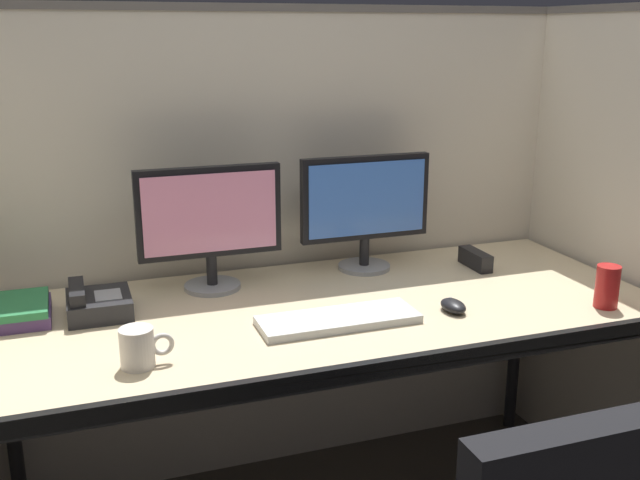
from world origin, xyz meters
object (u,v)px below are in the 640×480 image
(coffee_mug, at_px, (139,348))
(soda_can, at_px, (607,287))
(red_stapler, at_px, (475,259))
(book_stack, at_px, (21,310))
(keyboard_main, at_px, (338,320))
(monitor_left, at_px, (210,220))
(computer_mouse, at_px, (453,306))
(monitor_right, at_px, (365,205))
(desk_phone, at_px, (97,303))
(desk, at_px, (327,323))

(coffee_mug, height_order, soda_can, soda_can)
(red_stapler, height_order, book_stack, red_stapler)
(red_stapler, bearing_deg, keyboard_main, -153.17)
(keyboard_main, bearing_deg, monitor_left, 124.27)
(computer_mouse, xyz_separation_m, soda_can, (0.42, -0.11, 0.04))
(monitor_right, distance_m, desk_phone, 0.88)
(keyboard_main, bearing_deg, desk, 83.45)
(desk_phone, distance_m, red_stapler, 1.20)
(monitor_right, xyz_separation_m, red_stapler, (0.35, -0.11, -0.19))
(computer_mouse, relative_size, book_stack, 0.44)
(desk_phone, xyz_separation_m, red_stapler, (1.20, 0.03, -0.01))
(monitor_right, bearing_deg, monitor_left, -177.14)
(desk_phone, distance_m, soda_can, 1.42)
(desk_phone, height_order, red_stapler, desk_phone)
(computer_mouse, bearing_deg, desk_phone, 162.03)
(monitor_left, distance_m, red_stapler, 0.88)
(desk, relative_size, red_stapler, 12.67)
(monitor_left, xyz_separation_m, soda_can, (1.02, -0.52, -0.15))
(monitor_right, height_order, coffee_mug, monitor_right)
(desk_phone, xyz_separation_m, book_stack, (-0.20, 0.03, -0.01))
(keyboard_main, bearing_deg, desk_phone, 155.31)
(monitor_left, height_order, soda_can, monitor_left)
(desk_phone, bearing_deg, red_stapler, 1.20)
(red_stapler, bearing_deg, book_stack, 179.79)
(desk, height_order, monitor_left, monitor_left)
(monitor_right, relative_size, book_stack, 1.99)
(monitor_right, height_order, book_stack, monitor_right)
(keyboard_main, distance_m, soda_can, 0.77)
(computer_mouse, height_order, soda_can, soda_can)
(keyboard_main, relative_size, soda_can, 3.52)
(desk, xyz_separation_m, soda_can, (0.74, -0.26, 0.11))
(monitor_left, xyz_separation_m, book_stack, (-0.54, -0.08, -0.19))
(coffee_mug, bearing_deg, monitor_left, 60.70)
(computer_mouse, bearing_deg, soda_can, -14.64)
(red_stapler, xyz_separation_m, soda_can, (0.16, -0.44, 0.03))
(monitor_left, relative_size, coffee_mug, 3.41)
(red_stapler, bearing_deg, soda_can, -70.19)
(coffee_mug, distance_m, soda_can, 1.29)
(coffee_mug, relative_size, book_stack, 0.58)
(desk, distance_m, monitor_right, 0.45)
(computer_mouse, bearing_deg, monitor_left, 145.36)
(monitor_right, relative_size, keyboard_main, 1.00)
(desk, height_order, coffee_mug, coffee_mug)
(monitor_left, xyz_separation_m, red_stapler, (0.86, -0.08, -0.19))
(computer_mouse, height_order, book_stack, book_stack)
(desk_phone, bearing_deg, soda_can, -16.94)
(book_stack, bearing_deg, desk, -12.62)
(monitor_left, xyz_separation_m, desk_phone, (-0.34, -0.11, -0.18))
(monitor_left, xyz_separation_m, computer_mouse, (0.59, -0.41, -0.20))
(desk, bearing_deg, book_stack, 167.38)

